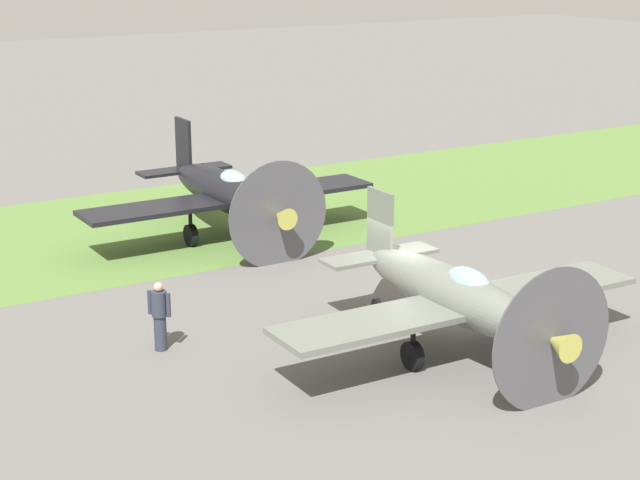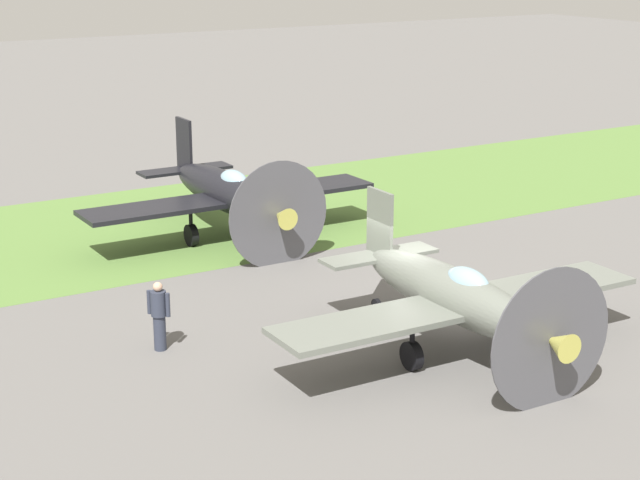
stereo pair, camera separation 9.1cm
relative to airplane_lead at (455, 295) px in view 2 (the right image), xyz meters
The scene contains 5 objects.
ground_plane 3.25m from the airplane_lead, 106.25° to the right, with size 160.00×160.00×0.00m, color #605E5B.
grass_verge 14.41m from the airplane_lead, 93.25° to the right, with size 120.00×11.00×0.01m, color #567A38.
airplane_lead is the anchor object (origin of this frame).
airplane_wingman 11.87m from the airplane_lead, 89.24° to the right, with size 10.11×8.05×3.63m.
ground_crew_chief 7.12m from the airplane_lead, 32.51° to the right, with size 0.41×0.53×1.73m.
Camera 2 is at (15.62, 21.10, 9.68)m, focal length 58.37 mm.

